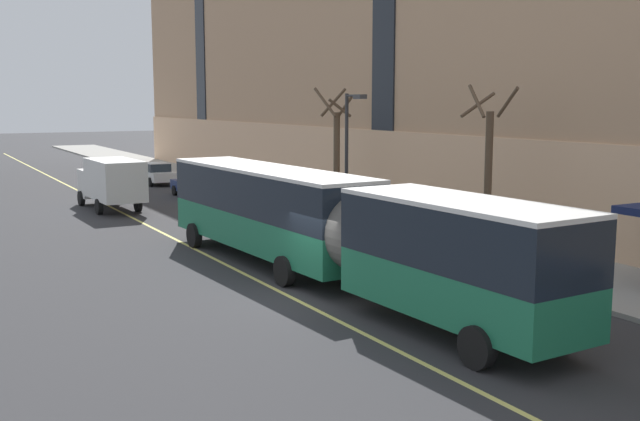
% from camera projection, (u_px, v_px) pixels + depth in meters
% --- Properties ---
extents(ground_plane, '(260.00, 260.00, 0.00)m').
position_uv_depth(ground_plane, '(311.00, 297.00, 22.87)').
color(ground_plane, '#303033').
extents(sidewalk, '(5.43, 160.00, 0.15)m').
position_uv_depth(sidewalk, '(476.00, 250.00, 29.85)').
color(sidewalk, '#9E9B93').
rests_on(sidewalk, ground).
extents(city_bus, '(3.51, 20.10, 3.53)m').
position_uv_depth(city_bus, '(325.00, 222.00, 24.18)').
color(city_bus, '#1E704C').
rests_on(city_bus, ground).
extents(parked_car_green_0, '(2.01, 4.51, 1.56)m').
position_uv_depth(parked_car_green_0, '(258.00, 202.00, 38.61)').
color(parked_car_green_0, '#23603D').
rests_on(parked_car_green_0, ground).
extents(parked_car_navy_2, '(2.06, 4.56, 1.56)m').
position_uv_depth(parked_car_navy_2, '(196.00, 185.00, 46.62)').
color(parked_car_navy_2, navy).
rests_on(parked_car_navy_2, ground).
extents(parked_car_champagne_3, '(2.06, 4.57, 1.56)m').
position_uv_depth(parked_car_champagne_3, '(319.00, 219.00, 32.93)').
color(parked_car_champagne_3, '#BCAD89').
rests_on(parked_car_champagne_3, ground).
extents(parked_car_white_5, '(1.96, 4.56, 1.56)m').
position_uv_depth(parked_car_white_5, '(156.00, 173.00, 53.89)').
color(parked_car_white_5, silver).
rests_on(parked_car_white_5, ground).
extents(box_truck, '(2.46, 6.77, 2.82)m').
position_uv_depth(box_truck, '(111.00, 181.00, 40.96)').
color(box_truck, silver).
rests_on(box_truck, ground).
extents(street_tree_mid_block, '(1.74, 1.82, 6.44)m').
position_uv_depth(street_tree_mid_block, '(488.00, 169.00, 29.01)').
color(street_tree_mid_block, brown).
rests_on(street_tree_mid_block, sidewalk).
extents(street_tree_far_uptown, '(1.89, 1.89, 6.50)m').
position_uv_depth(street_tree_far_uptown, '(336.00, 150.00, 39.00)').
color(street_tree_far_uptown, brown).
rests_on(street_tree_far_uptown, sidewalk).
extents(street_lamp, '(0.36, 1.48, 6.14)m').
position_uv_depth(street_lamp, '(350.00, 145.00, 33.68)').
color(street_lamp, '#2D2D30').
rests_on(street_lamp, sidewalk).
extents(lane_centerline, '(0.16, 140.00, 0.01)m').
position_uv_depth(lane_centerline, '(255.00, 279.00, 25.20)').
color(lane_centerline, '#E0D66B').
rests_on(lane_centerline, ground).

